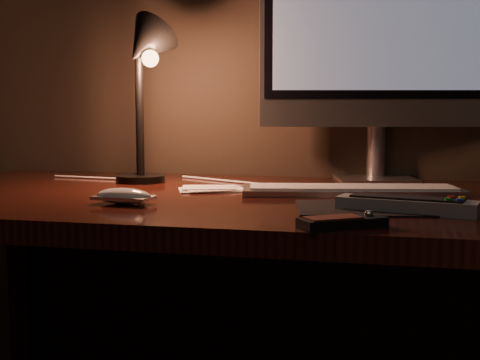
% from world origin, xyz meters
% --- Properties ---
extents(desk, '(1.60, 0.75, 0.75)m').
position_xyz_m(desk, '(0.00, 1.93, 0.62)').
color(desk, black).
rests_on(desk, ground).
extents(monitor, '(0.55, 0.20, 0.58)m').
position_xyz_m(monitor, '(0.20, 2.18, 1.09)').
color(monitor, silver).
rests_on(monitor, desk).
extents(keyboard, '(0.46, 0.21, 0.02)m').
position_xyz_m(keyboard, '(0.16, 1.92, 0.76)').
color(keyboard, silver).
rests_on(keyboard, desk).
extents(mousepad, '(0.25, 0.22, 0.00)m').
position_xyz_m(mousepad, '(0.19, 1.72, 0.75)').
color(mousepad, black).
rests_on(mousepad, desk).
extents(mouse, '(0.11, 0.07, 0.02)m').
position_xyz_m(mouse, '(-0.23, 1.68, 0.76)').
color(mouse, white).
rests_on(mouse, desk).
extents(media_remote, '(0.13, 0.11, 0.02)m').
position_xyz_m(media_remote, '(0.17, 1.53, 0.76)').
color(media_remote, black).
rests_on(media_remote, desk).
extents(tv_remote, '(0.24, 0.11, 0.03)m').
position_xyz_m(tv_remote, '(0.26, 1.70, 0.76)').
color(tv_remote, gray).
rests_on(tv_remote, desk).
extents(papers, '(0.16, 0.13, 0.01)m').
position_xyz_m(papers, '(-0.13, 1.91, 0.75)').
color(papers, white).
rests_on(papers, desk).
extents(desk_lamp, '(0.18, 0.20, 0.39)m').
position_xyz_m(desk_lamp, '(-0.31, 1.99, 1.01)').
color(desk_lamp, black).
rests_on(desk_lamp, desk).
extents(cable, '(0.53, 0.20, 0.00)m').
position_xyz_m(cable, '(-0.30, 2.06, 0.75)').
color(cable, white).
rests_on(cable, desk).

